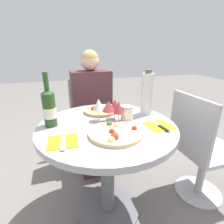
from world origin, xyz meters
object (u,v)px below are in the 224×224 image
Objects in this scene: chair_behind_diner at (91,121)px; chair_empty_side at (200,151)px; dining_table at (107,147)px; seated_diner at (94,119)px; pizza_large at (116,133)px; tall_carafe at (147,94)px; wine_bottle at (49,108)px.

chair_behind_diner is 1.00× the size of chair_empty_side.
chair_behind_diner is at bearing 87.74° from dining_table.
seated_diner is 1.34× the size of chair_empty_side.
chair_behind_diner is 0.75× the size of seated_diner.
tall_carafe reaches higher than pizza_large.
tall_carafe is (0.32, 0.10, 0.31)m from dining_table.
tall_carafe is (-0.40, 0.16, 0.44)m from chair_empty_side.
wine_bottle is at bearing 55.76° from seated_diner.
chair_behind_diner is 0.84m from tall_carafe.
seated_diner is at bearing -134.37° from chair_empty_side.
chair_behind_diner is 0.96m from pizza_large.
chair_behind_diner is 0.17m from seated_diner.
wine_bottle is (-0.36, -0.68, 0.41)m from chair_behind_diner.
seated_diner is 0.72m from wine_bottle.
chair_empty_side is (0.72, -0.06, -0.13)m from dining_table.
chair_behind_diner is 0.87m from wine_bottle.
pizza_large is at bearing -87.02° from dining_table.
dining_table is 0.23m from pizza_large.
pizza_large is (-0.71, -0.09, 0.30)m from chair_empty_side.
chair_empty_side is 2.87× the size of pizza_large.
dining_table is 0.62m from seated_diner.
tall_carafe is (0.29, -0.51, 0.35)m from seated_diner.
seated_diner reaches higher than tall_carafe.
dining_table is at bearing -162.08° from tall_carafe.
seated_diner is at bearing 119.60° from tall_carafe.
seated_diner reaches higher than dining_table.
dining_table is 0.46m from tall_carafe.
pizza_large is (-0.02, -0.77, 0.22)m from seated_diner.
tall_carafe reaches higher than chair_empty_side.
tall_carafe is (0.31, 0.25, 0.14)m from pizza_large.
tall_carafe is at bearing 113.88° from chair_behind_diner.
chair_behind_diner is at bearing 113.88° from tall_carafe.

